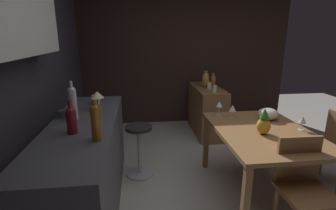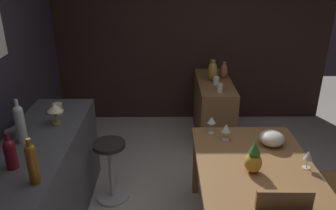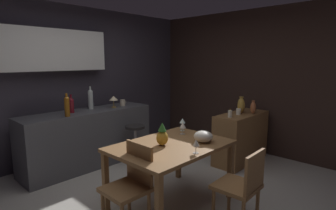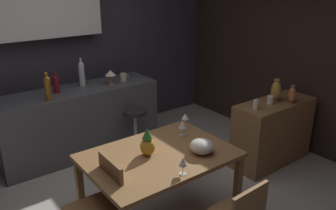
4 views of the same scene
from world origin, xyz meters
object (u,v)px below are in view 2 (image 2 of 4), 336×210
at_px(wine_glass_left, 308,156).
at_px(wine_glass_center, 211,121).
at_px(pillar_candle_tall, 220,88).
at_px(wine_glass_right, 226,128).
at_px(vase_brass, 213,71).
at_px(sideboard_cabinet, 213,110).
at_px(pillar_candle_short, 216,80).
at_px(fruit_bowl, 272,138).
at_px(cup_slate, 11,134).
at_px(pineapple_centerpiece, 254,159).
at_px(wine_bottle_amber, 32,162).
at_px(counter_lamp, 55,109).
at_px(bar_stool, 111,169).
at_px(vase_copper, 224,71).
at_px(wine_bottle_ruby, 10,153).
at_px(cup_cream, 58,108).
at_px(wine_bottle_clear, 20,122).
at_px(dining_table, 255,173).

height_order(wine_glass_left, wine_glass_center, wine_glass_center).
bearing_deg(pillar_candle_tall, wine_glass_right, 174.82).
bearing_deg(vase_brass, pillar_candle_tall, -174.64).
height_order(sideboard_cabinet, pillar_candle_short, pillar_candle_short).
bearing_deg(fruit_bowl, pillar_candle_short, 12.68).
xyz_separation_m(wine_glass_center, cup_slate, (-0.38, 1.72, 0.07)).
bearing_deg(fruit_bowl, pineapple_centerpiece, 147.25).
height_order(wine_bottle_amber, cup_slate, wine_bottle_amber).
bearing_deg(pineapple_centerpiece, pillar_candle_short, 1.40).
relative_size(pineapple_centerpiece, pillar_candle_tall, 1.99).
relative_size(pineapple_centerpiece, wine_bottle_amber, 0.79).
height_order(pineapple_centerpiece, counter_lamp, counter_lamp).
distance_m(bar_stool, cup_slate, 1.01).
distance_m(cup_slate, vase_copper, 2.72).
distance_m(bar_stool, wine_bottle_ruby, 1.18).
xyz_separation_m(sideboard_cabinet, wine_bottle_amber, (-2.27, 1.51, 0.65)).
distance_m(wine_glass_right, pillar_candle_tall, 1.03).
bearing_deg(counter_lamp, wine_glass_center, -85.27).
xyz_separation_m(pineapple_centerpiece, counter_lamp, (0.53, 1.67, 0.20)).
bearing_deg(cup_cream, vase_copper, -54.69).
bearing_deg(wine_bottle_clear, bar_stool, -55.71).
distance_m(wine_glass_right, pineapple_centerpiece, 0.53).
relative_size(wine_glass_right, cup_cream, 1.29).
bearing_deg(dining_table, wine_bottle_clear, 86.74).
bearing_deg(fruit_bowl, wine_bottle_amber, 112.88).
xyz_separation_m(dining_table, pineapple_centerpiece, (-0.09, 0.05, 0.19)).
xyz_separation_m(wine_bottle_clear, counter_lamp, (0.33, -0.18, -0.02)).
distance_m(wine_glass_left, vase_brass, 1.97).
bearing_deg(wine_glass_left, vase_brass, 15.32).
xyz_separation_m(wine_glass_right, wine_bottle_clear, (-0.31, 1.72, 0.22)).
xyz_separation_m(fruit_bowl, pillar_candle_short, (1.39, 0.31, 0.06)).
height_order(fruit_bowl, counter_lamp, counter_lamp).
bearing_deg(pineapple_centerpiece, sideboard_cabinet, 1.25).
xyz_separation_m(sideboard_cabinet, wine_glass_right, (-1.41, 0.09, 0.45)).
bearing_deg(wine_glass_right, wine_bottle_ruby, 112.64).
bearing_deg(vase_brass, wine_bottle_amber, 147.24).
xyz_separation_m(pineapple_centerpiece, wine_bottle_ruby, (-0.18, 1.78, 0.17)).
height_order(pineapple_centerpiece, fruit_bowl, pineapple_centerpiece).
bearing_deg(counter_lamp, wine_bottle_ruby, 171.42).
xyz_separation_m(wine_glass_right, wine_bottle_amber, (-0.86, 1.42, 0.20)).
relative_size(counter_lamp, pillar_candle_short, 1.58).
bearing_deg(cup_slate, bar_stool, -64.28).
relative_size(cup_cream, pillar_candle_short, 0.98).
bearing_deg(pineapple_centerpiece, dining_table, -29.53).
xyz_separation_m(vase_copper, vase_brass, (-0.10, 0.16, 0.03)).
height_order(wine_bottle_ruby, cup_slate, wine_bottle_ruby).
distance_m(dining_table, wine_glass_left, 0.44).
distance_m(sideboard_cabinet, pineapple_centerpiece, 1.97).
bearing_deg(sideboard_cabinet, wine_bottle_ruby, 140.43).
bearing_deg(pillar_candle_tall, wine_bottle_amber, 141.16).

